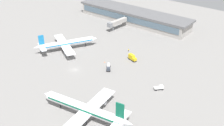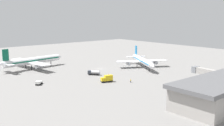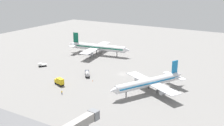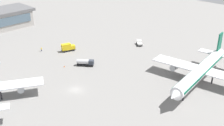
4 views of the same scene
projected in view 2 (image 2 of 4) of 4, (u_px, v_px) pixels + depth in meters
ground at (101, 68)px, 155.18m from camera, size 288.00×288.00×0.00m
airplane_at_gate at (143, 61)px, 156.80m from camera, size 29.58×35.41×11.81m
airplane_taxiing at (32, 61)px, 153.47m from camera, size 43.10×34.85×13.13m
fuel_truck at (94, 72)px, 137.51m from camera, size 5.40×6.12×2.50m
catering_truck at (107, 79)px, 122.69m from camera, size 5.91×3.56×3.30m
pushback_tractor at (39, 83)px, 118.13m from camera, size 4.38×4.52×1.90m
ground_crew_worker at (131, 81)px, 122.04m from camera, size 0.52×0.52×1.67m
jet_bridge at (208, 72)px, 120.58m from camera, size 4.60×17.51×6.74m
safety_cone_near_gate at (109, 74)px, 138.20m from camera, size 0.44×0.44×0.60m
safety_cone_mid_apron at (131, 56)px, 200.43m from camera, size 0.44×0.44×0.60m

